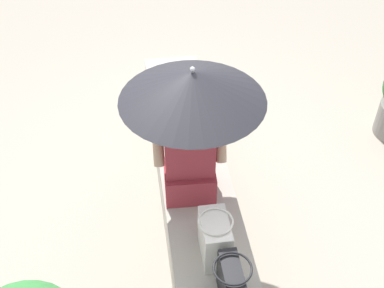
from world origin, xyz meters
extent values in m
plane|color=#9E9384|center=(0.00, 0.00, 0.00)|extent=(14.00, 14.00, 0.00)
cube|color=#A8A093|center=(0.00, 0.00, 0.23)|extent=(3.13, 0.50, 0.47)
cube|color=#992D38|center=(-0.21, 0.06, 0.58)|extent=(0.30, 0.35, 0.22)
cube|color=#992D38|center=(-0.21, 0.06, 0.93)|extent=(0.22, 0.33, 0.48)
sphere|color=tan|center=(-0.21, 0.06, 1.27)|extent=(0.20, 0.20, 0.20)
cylinder|color=tan|center=(-0.22, -0.14, 0.95)|extent=(0.20, 0.08, 0.32)
cylinder|color=tan|center=(-0.20, 0.26, 0.95)|extent=(0.20, 0.08, 0.32)
cylinder|color=#B7B7BC|center=(-0.15, 0.03, 0.94)|extent=(0.02, 0.02, 0.95)
cone|color=black|center=(-0.15, 0.03, 1.32)|extent=(0.91, 0.91, 0.20)
sphere|color=#B7B7BC|center=(-0.15, 0.03, 1.43)|extent=(0.03, 0.03, 0.03)
cube|color=silver|center=(-0.75, -0.01, 0.62)|extent=(0.28, 0.16, 0.30)
torus|color=silver|center=(-0.75, -0.01, 0.78)|extent=(0.21, 0.21, 0.01)
cube|color=black|center=(-1.08, -0.04, 0.62)|extent=(0.29, 0.11, 0.30)
torus|color=black|center=(-1.08, -0.04, 0.78)|extent=(0.21, 0.21, 0.01)
cube|color=black|center=(0.47, 0.03, 0.61)|extent=(0.26, 0.17, 0.28)
torus|color=black|center=(0.47, 0.03, 0.76)|extent=(0.20, 0.20, 0.01)
cube|color=#EAE04C|center=(1.17, -0.04, 0.48)|extent=(0.30, 0.23, 0.01)
camera|label=1|loc=(-2.53, 0.38, 2.99)|focal=45.81mm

